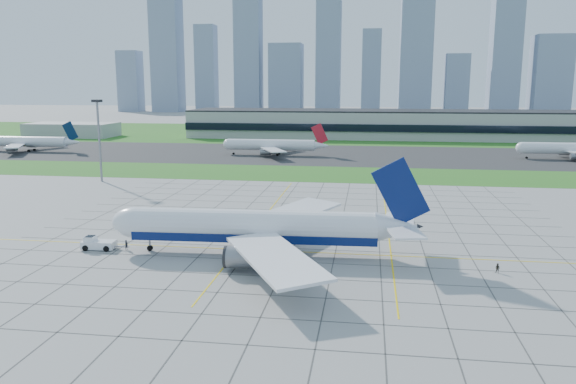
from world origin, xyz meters
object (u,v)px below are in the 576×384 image
distant_jet_2 (575,149)px  light_mast (99,130)px  distant_jet_1 (272,145)px  pushback_tug (97,243)px  distant_jet_0 (25,142)px  crew_far (498,268)px  airliner (256,228)px  crew_near (126,245)px

distant_jet_2 → light_mast: bearing=-155.1°
light_mast → distant_jet_1: bearing=60.3°
pushback_tug → distant_jet_0: bearing=124.5°
crew_far → distant_jet_2: distant_jet_2 is taller
light_mast → airliner: size_ratio=0.44×
light_mast → crew_near: light_mast is taller
airliner → pushback_tug: size_ratio=6.53×
pushback_tug → distant_jet_1: distant_jet_1 is taller
airliner → distant_jet_1: 145.04m
crew_near → distant_jet_2: (127.12, 147.68, 3.54)m
airliner → distant_jet_2: 179.17m
distant_jet_0 → distant_jet_2: size_ratio=1.03×
light_mast → distant_jet_0: 103.25m
light_mast → distant_jet_0: (-72.87, 72.21, -11.69)m
distant_jet_2 → distant_jet_1: bearing=-178.5°
distant_jet_0 → airliner: bearing=-46.0°
crew_near → distant_jet_0: size_ratio=0.04×
crew_far → distant_jet_2: bearing=102.6°
airliner → distant_jet_1: size_ratio=1.33×
light_mast → crew_near: bearing=-60.6°
distant_jet_1 → distant_jet_2: (124.60, 3.32, 0.00)m
pushback_tug → crew_near: (5.59, 0.26, -0.15)m
crew_far → airliner: bearing=-151.6°
light_mast → distant_jet_0: size_ratio=0.54×
light_mast → crew_far: size_ratio=15.85×
pushback_tug → distant_jet_1: size_ratio=0.20×
distant_jet_2 → crew_near: bearing=-130.7°
light_mast → distant_jet_2: size_ratio=0.55×
light_mast → crew_near: size_ratio=13.54×
crew_far → crew_near: bearing=-148.4°
airliner → distant_jet_1: (-21.77, 143.40, -0.44)m
pushback_tug → crew_near: bearing=0.4°
distant_jet_1 → crew_near: bearing=-91.0°
crew_far → distant_jet_1: 160.74m
crew_near → crew_far: size_ratio=1.17×
crew_far → distant_jet_0: bearing=175.4°
light_mast → pushback_tug: bearing=-64.3°
crew_near → crew_far: crew_near is taller
crew_near → distant_jet_0: 181.68m
airliner → distant_jet_2: size_ratio=1.25×
airliner → crew_near: airliner is taller
airliner → crew_near: 24.63m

